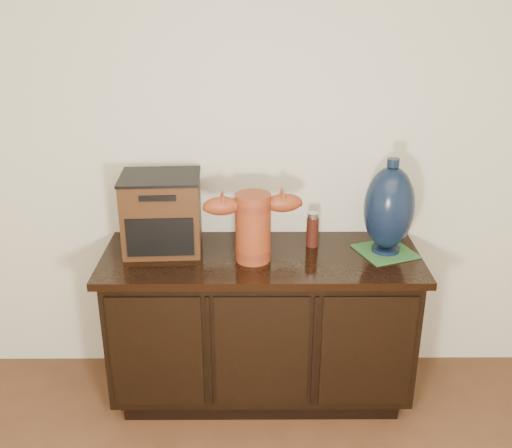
{
  "coord_description": "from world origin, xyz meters",
  "views": [
    {
      "loc": [
        -0.04,
        -0.25,
        1.94
      ],
      "look_at": [
        -0.02,
        2.18,
        0.93
      ],
      "focal_mm": 42.0,
      "sensor_mm": 36.0,
      "label": 1
    }
  ],
  "objects_px": {
    "spray_can": "(312,230)",
    "sideboard": "(261,324)",
    "terracotta_vessel": "(253,223)",
    "tv_radio": "(162,213)",
    "lamp_base": "(389,208)"
  },
  "relations": [
    {
      "from": "spray_can",
      "to": "sideboard",
      "type": "bearing_deg",
      "value": -156.36
    },
    {
      "from": "sideboard",
      "to": "terracotta_vessel",
      "type": "bearing_deg",
      "value": -130.75
    },
    {
      "from": "tv_radio",
      "to": "lamp_base",
      "type": "relative_size",
      "value": 0.84
    },
    {
      "from": "sideboard",
      "to": "tv_radio",
      "type": "xyz_separation_m",
      "value": [
        -0.45,
        0.08,
        0.55
      ]
    },
    {
      "from": "sideboard",
      "to": "spray_can",
      "type": "xyz_separation_m",
      "value": [
        0.24,
        0.11,
        0.45
      ]
    },
    {
      "from": "tv_radio",
      "to": "spray_can",
      "type": "height_order",
      "value": "tv_radio"
    },
    {
      "from": "terracotta_vessel",
      "to": "tv_radio",
      "type": "relative_size",
      "value": 1.2
    },
    {
      "from": "sideboard",
      "to": "terracotta_vessel",
      "type": "distance_m",
      "value": 0.55
    },
    {
      "from": "terracotta_vessel",
      "to": "tv_radio",
      "type": "distance_m",
      "value": 0.43
    },
    {
      "from": "tv_radio",
      "to": "spray_can",
      "type": "relative_size",
      "value": 2.21
    },
    {
      "from": "sideboard",
      "to": "tv_radio",
      "type": "height_order",
      "value": "tv_radio"
    },
    {
      "from": "terracotta_vessel",
      "to": "tv_radio",
      "type": "height_order",
      "value": "tv_radio"
    },
    {
      "from": "terracotta_vessel",
      "to": "tv_radio",
      "type": "xyz_separation_m",
      "value": [
        -0.42,
        0.12,
        0.0
      ]
    },
    {
      "from": "terracotta_vessel",
      "to": "lamp_base",
      "type": "relative_size",
      "value": 1.01
    },
    {
      "from": "sideboard",
      "to": "lamp_base",
      "type": "xyz_separation_m",
      "value": [
        0.58,
        0.03,
        0.59
      ]
    }
  ]
}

